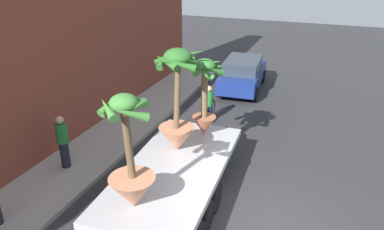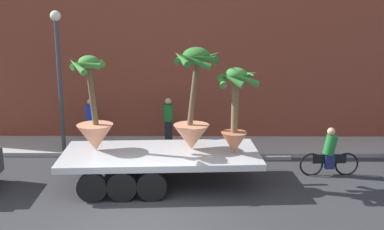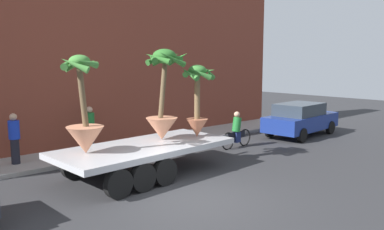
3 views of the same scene
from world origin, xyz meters
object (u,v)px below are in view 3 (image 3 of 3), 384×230
Objects in this scene: cyclist at (237,132)px; parked_car at (301,119)px; flatbed_trailer at (139,153)px; pedestrian_near_gate at (90,128)px; potted_palm_middle at (198,100)px; potted_palm_front at (163,100)px; pedestrian_far_left at (14,138)px; potted_palm_rear at (84,121)px.

parked_car reaches higher than cyclist.
pedestrian_near_gate is at bearing 86.20° from flatbed_trailer.
cyclist is 5.91m from pedestrian_near_gate.
parked_car is at bearing -4.23° from cyclist.
potted_palm_front is (-1.18, 0.39, 0.05)m from potted_palm_middle.
pedestrian_far_left reaches higher than parked_car.
potted_palm_front reaches higher than pedestrian_near_gate.
potted_palm_front is 1.75× the size of pedestrian_near_gate.
potted_palm_middle is 1.44× the size of pedestrian_far_left.
parked_car is at bearing 4.52° from potted_palm_middle.
cyclist is (5.37, 0.80, -0.10)m from flatbed_trailer.
potted_palm_middle is 1.44× the size of pedestrian_near_gate.
potted_palm_front reaches higher than potted_palm_rear.
potted_palm_middle is 0.55× the size of parked_car.
pedestrian_near_gate is at bearing 119.12° from potted_palm_middle.
potted_palm_middle reaches higher than flatbed_trailer.
potted_palm_middle is at bearing -60.88° from pedestrian_near_gate.
pedestrian_near_gate is (-2.12, 3.81, -1.22)m from potted_palm_middle.
potted_palm_rear is 11.34m from parked_car.
pedestrian_near_gate reaches higher than parked_car.
potted_palm_rear is at bearing 176.36° from potted_palm_middle.
potted_palm_middle reaches higher than cyclist.
parked_car is at bearing 1.22° from potted_palm_front.
parked_car is 2.61× the size of pedestrian_far_left.
potted_palm_middle is 7.38m from parked_car.
pedestrian_far_left is (-4.93, 3.66, -1.22)m from potted_palm_middle.
potted_palm_front is 3.76m from pedestrian_near_gate.
cyclist is at bearing -19.29° from pedestrian_far_left.
flatbed_trailer is at bearing -171.48° from cyclist.
potted_palm_rear reaches higher than pedestrian_far_left.
pedestrian_far_left is (-12.15, 3.09, 0.22)m from parked_car.
pedestrian_near_gate is at bearing 150.30° from cyclist.
flatbed_trailer is 1.97m from potted_palm_front.
pedestrian_near_gate and pedestrian_far_left have the same top height.
potted_palm_rear is at bearing 173.93° from flatbed_trailer.
parked_car is at bearing -14.26° from pedestrian_far_left.
parked_car is (8.40, 0.18, -1.49)m from potted_palm_front.
pedestrian_far_left is at bearing 104.26° from potted_palm_rear.
parked_car reaches higher than flatbed_trailer.
potted_palm_front reaches higher than flatbed_trailer.
potted_palm_middle is (2.37, -0.08, 1.49)m from flatbed_trailer.
parked_car is 12.54m from pedestrian_far_left.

